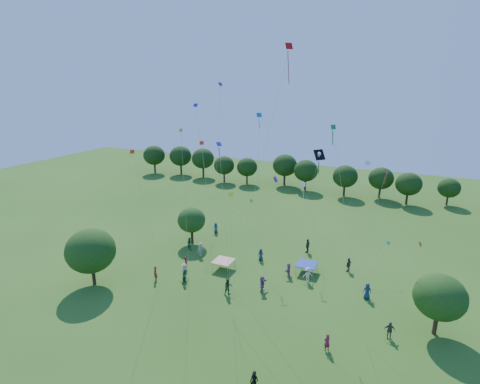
{
  "coord_description": "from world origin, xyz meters",
  "views": [
    {
      "loc": [
        14.12,
        -17.7,
        21.13
      ],
      "look_at": [
        0.0,
        14.0,
        11.0
      ],
      "focal_mm": 28.0,
      "sensor_mm": 36.0,
      "label": 1
    }
  ],
  "objects_px": {
    "near_tree_north": "(191,220)",
    "near_tree_east": "(440,297)",
    "tent_red_stripe": "(223,261)",
    "man_in_black": "(254,382)",
    "pirate_kite": "(318,159)",
    "tent_blue": "(307,264)",
    "near_tree_west": "(91,251)",
    "red_high_kite": "(278,97)"
  },
  "relations": [
    {
      "from": "near_tree_north",
      "to": "tent_blue",
      "type": "xyz_separation_m",
      "value": [
        16.43,
        -1.83,
        -2.32
      ]
    },
    {
      "from": "near_tree_east",
      "to": "man_in_black",
      "type": "xyz_separation_m",
      "value": [
        -12.01,
        -12.42,
        -2.78
      ]
    },
    {
      "from": "red_high_kite",
      "to": "man_in_black",
      "type": "bearing_deg",
      "value": -75.61
    },
    {
      "from": "red_high_kite",
      "to": "near_tree_north",
      "type": "bearing_deg",
      "value": 158.47
    },
    {
      "from": "man_in_black",
      "to": "tent_blue",
      "type": "bearing_deg",
      "value": 96.19
    },
    {
      "from": "near_tree_north",
      "to": "red_high_kite",
      "type": "bearing_deg",
      "value": -21.53
    },
    {
      "from": "near_tree_north",
      "to": "near_tree_west",
      "type": "bearing_deg",
      "value": -106.31
    },
    {
      "from": "near_tree_north",
      "to": "near_tree_east",
      "type": "height_order",
      "value": "near_tree_east"
    },
    {
      "from": "near_tree_north",
      "to": "man_in_black",
      "type": "xyz_separation_m",
      "value": [
        17.42,
        -20.51,
        -2.5
      ]
    },
    {
      "from": "near_tree_north",
      "to": "near_tree_east",
      "type": "bearing_deg",
      "value": -15.38
    },
    {
      "from": "near_tree_east",
      "to": "red_high_kite",
      "type": "distance_m",
      "value": 22.84
    },
    {
      "from": "tent_red_stripe",
      "to": "man_in_black",
      "type": "bearing_deg",
      "value": -56.83
    },
    {
      "from": "near_tree_north",
      "to": "man_in_black",
      "type": "height_order",
      "value": "near_tree_north"
    },
    {
      "from": "man_in_black",
      "to": "red_high_kite",
      "type": "height_order",
      "value": "red_high_kite"
    },
    {
      "from": "near_tree_north",
      "to": "red_high_kite",
      "type": "distance_m",
      "value": 21.95
    },
    {
      "from": "tent_red_stripe",
      "to": "near_tree_west",
      "type": "bearing_deg",
      "value": -141.9
    },
    {
      "from": "pirate_kite",
      "to": "red_high_kite",
      "type": "bearing_deg",
      "value": 167.67
    },
    {
      "from": "near_tree_north",
      "to": "pirate_kite",
      "type": "height_order",
      "value": "pirate_kite"
    },
    {
      "from": "near_tree_east",
      "to": "tent_blue",
      "type": "height_order",
      "value": "near_tree_east"
    },
    {
      "from": "near_tree_north",
      "to": "tent_red_stripe",
      "type": "xyz_separation_m",
      "value": [
        7.26,
        -4.97,
        -2.32
      ]
    },
    {
      "from": "tent_red_stripe",
      "to": "pirate_kite",
      "type": "distance_m",
      "value": 17.13
    },
    {
      "from": "near_tree_west",
      "to": "tent_red_stripe",
      "type": "relative_size",
      "value": 2.89
    },
    {
      "from": "tent_red_stripe",
      "to": "man_in_black",
      "type": "distance_m",
      "value": 18.57
    },
    {
      "from": "tent_blue",
      "to": "red_high_kite",
      "type": "distance_m",
      "value": 19.31
    },
    {
      "from": "near_tree_north",
      "to": "man_in_black",
      "type": "distance_m",
      "value": 27.03
    },
    {
      "from": "near_tree_west",
      "to": "pirate_kite",
      "type": "height_order",
      "value": "pirate_kite"
    },
    {
      "from": "near_tree_north",
      "to": "red_high_kite",
      "type": "relative_size",
      "value": 0.22
    },
    {
      "from": "tent_blue",
      "to": "red_high_kite",
      "type": "xyz_separation_m",
      "value": [
        -2.9,
        -3.5,
        18.76
      ]
    },
    {
      "from": "near_tree_east",
      "to": "man_in_black",
      "type": "bearing_deg",
      "value": -134.03
    },
    {
      "from": "near_tree_west",
      "to": "tent_red_stripe",
      "type": "bearing_deg",
      "value": 38.1
    },
    {
      "from": "tent_blue",
      "to": "near_tree_west",
      "type": "bearing_deg",
      "value": -149.61
    },
    {
      "from": "tent_red_stripe",
      "to": "pirate_kite",
      "type": "height_order",
      "value": "pirate_kite"
    },
    {
      "from": "near_tree_west",
      "to": "tent_blue",
      "type": "height_order",
      "value": "near_tree_west"
    },
    {
      "from": "near_tree_west",
      "to": "tent_red_stripe",
      "type": "xyz_separation_m",
      "value": [
        11.31,
        8.87,
        -2.96
      ]
    },
    {
      "from": "near_tree_west",
      "to": "tent_blue",
      "type": "bearing_deg",
      "value": 30.39
    },
    {
      "from": "man_in_black",
      "to": "pirate_kite",
      "type": "relative_size",
      "value": 0.12
    },
    {
      "from": "near_tree_north",
      "to": "near_tree_east",
      "type": "distance_m",
      "value": 30.52
    },
    {
      "from": "near_tree_east",
      "to": "tent_red_stripe",
      "type": "relative_size",
      "value": 2.54
    },
    {
      "from": "near_tree_west",
      "to": "pirate_kite",
      "type": "bearing_deg",
      "value": 18.9
    },
    {
      "from": "near_tree_west",
      "to": "man_in_black",
      "type": "relative_size",
      "value": 3.72
    },
    {
      "from": "near_tree_east",
      "to": "man_in_black",
      "type": "height_order",
      "value": "near_tree_east"
    },
    {
      "from": "near_tree_east",
      "to": "near_tree_north",
      "type": "bearing_deg",
      "value": 164.62
    }
  ]
}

